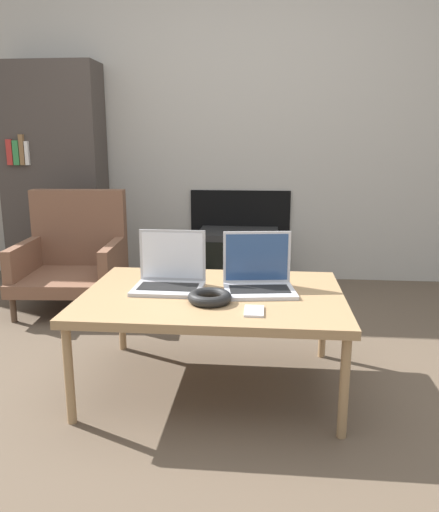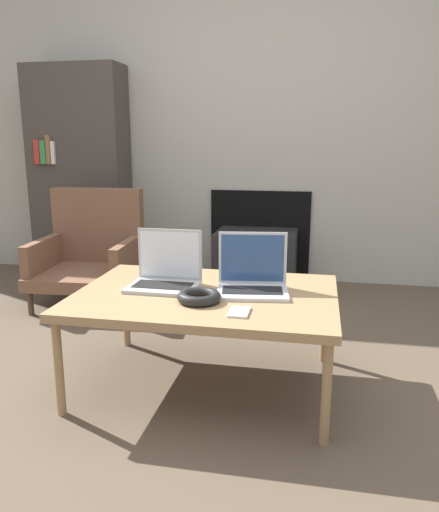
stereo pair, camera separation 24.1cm
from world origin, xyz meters
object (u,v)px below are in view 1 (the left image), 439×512
object	(u,v)px
phone	(254,311)
tv	(238,258)
armchair	(74,254)
laptop_left	(170,275)
headphones	(210,297)
laptop_right	(258,277)

from	to	relation	value
phone	tv	size ratio (longest dim) A/B	0.21
phone	armchair	bearing A→B (deg)	133.45
phone	laptop_left	bearing A→B (deg)	142.42
laptop_left	phone	world-z (taller)	laptop_left
headphones	phone	xyz separation A→B (m)	(0.18, -0.10, -0.02)
laptop_right	armchair	distance (m)	1.58
phone	laptop_right	bearing A→B (deg)	87.94
laptop_left	laptop_right	distance (m)	0.39
phone	headphones	bearing A→B (deg)	149.81
armchair	laptop_right	bearing A→B (deg)	-42.97
tv	headphones	bearing A→B (deg)	-90.57
laptop_right	tv	size ratio (longest dim) A/B	0.56
tv	armchair	bearing A→B (deg)	-152.32
armchair	phone	bearing A→B (deg)	-50.62
tv	armchair	distance (m)	1.19
laptop_right	tv	world-z (taller)	laptop_right
laptop_left	armchair	size ratio (longest dim) A/B	0.40
laptop_left	armchair	xyz separation A→B (m)	(-0.83, 0.99, -0.14)
phone	tv	bearing A→B (deg)	95.07
headphones	laptop_left	bearing A→B (deg)	136.87
laptop_right	tv	xyz separation A→B (m)	(-0.17, 1.54, -0.28)
laptop_left	armchair	world-z (taller)	armchair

